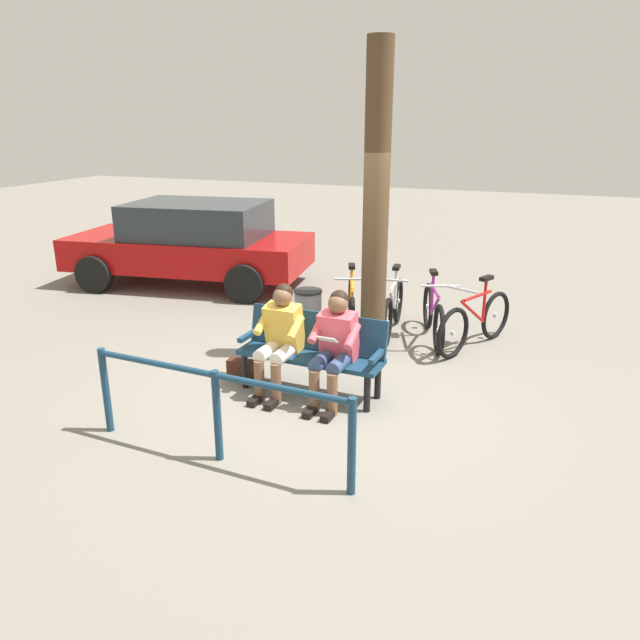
# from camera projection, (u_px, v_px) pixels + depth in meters

# --- Properties ---
(ground_plane) EXTENTS (40.00, 40.00, 0.00)m
(ground_plane) POSITION_uv_depth(u_px,v_px,m) (326.00, 393.00, 6.66)
(ground_plane) COLOR slate
(bench) EXTENTS (1.62, 0.56, 0.87)m
(bench) POSITION_uv_depth(u_px,v_px,m) (313.00, 347.00, 6.57)
(bench) COLOR navy
(bench) RESTS_ON ground
(person_reading) EXTENTS (0.50, 0.78, 1.20)m
(person_reading) POSITION_uv_depth(u_px,v_px,m) (335.00, 343.00, 6.26)
(person_reading) COLOR #D84C59
(person_reading) RESTS_ON ground
(person_companion) EXTENTS (0.50, 0.78, 1.20)m
(person_companion) POSITION_uv_depth(u_px,v_px,m) (280.00, 334.00, 6.50)
(person_companion) COLOR gold
(person_companion) RESTS_ON ground
(handbag) EXTENTS (0.31, 0.16, 0.24)m
(handbag) POSITION_uv_depth(u_px,v_px,m) (241.00, 370.00, 6.96)
(handbag) COLOR #3F1E14
(handbag) RESTS_ON ground
(tree_trunk) EXTENTS (0.31, 0.31, 3.73)m
(tree_trunk) POSITION_uv_depth(u_px,v_px,m) (376.00, 208.00, 7.12)
(tree_trunk) COLOR #4C3823
(tree_trunk) RESTS_ON ground
(litter_bin) EXTENTS (0.36, 0.36, 0.81)m
(litter_bin) POSITION_uv_depth(u_px,v_px,m) (308.00, 320.00, 7.74)
(litter_bin) COLOR slate
(litter_bin) RESTS_ON ground
(bicycle_silver) EXTENTS (0.77, 1.55, 0.94)m
(bicycle_silver) POSITION_uv_depth(u_px,v_px,m) (475.00, 322.00, 7.85)
(bicycle_silver) COLOR black
(bicycle_silver) RESTS_ON ground
(bicycle_green) EXTENTS (0.67, 1.61, 0.94)m
(bicycle_green) POSITION_uv_depth(u_px,v_px,m) (433.00, 315.00, 8.10)
(bicycle_green) COLOR black
(bicycle_green) RESTS_ON ground
(bicycle_red) EXTENTS (0.48, 1.68, 0.94)m
(bicycle_red) POSITION_uv_depth(u_px,v_px,m) (393.00, 309.00, 8.36)
(bicycle_red) COLOR black
(bicycle_red) RESTS_ON ground
(bicycle_blue) EXTENTS (0.67, 1.60, 0.94)m
(bicycle_blue) POSITION_uv_depth(u_px,v_px,m) (351.00, 308.00, 8.42)
(bicycle_blue) COLOR black
(bicycle_blue) RESTS_ON ground
(railing_fence) EXTENTS (2.57, 0.21, 0.85)m
(railing_fence) POSITION_uv_depth(u_px,v_px,m) (216.00, 400.00, 5.19)
(railing_fence) COLOR navy
(railing_fence) RESTS_ON ground
(parked_car) EXTENTS (4.41, 2.46, 1.47)m
(parked_car) POSITION_uv_depth(u_px,v_px,m) (192.00, 242.00, 10.76)
(parked_car) COLOR #A50C0C
(parked_car) RESTS_ON ground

